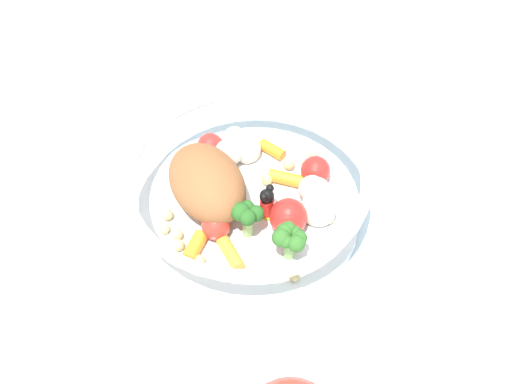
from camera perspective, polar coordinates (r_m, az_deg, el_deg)
The scene contains 2 objects.
ground_plane at distance 0.60m, azimuth -0.45°, elevation -1.54°, with size 2.40×2.40×0.00m, color silver.
food_container at distance 0.57m, azimuth -0.45°, elevation 0.14°, with size 0.21×0.21×0.06m.
Camera 1 is at (-0.37, 0.00, 0.47)m, focal length 46.59 mm.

